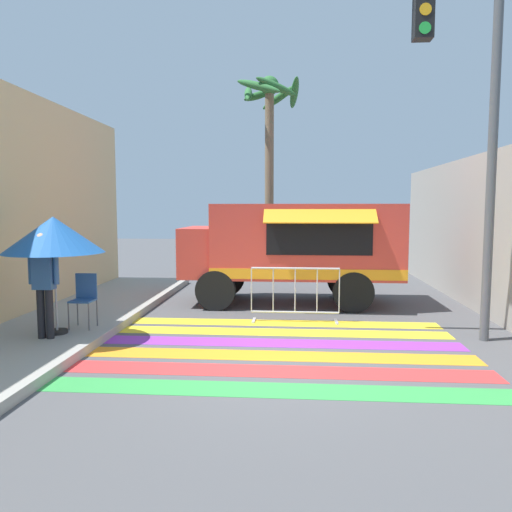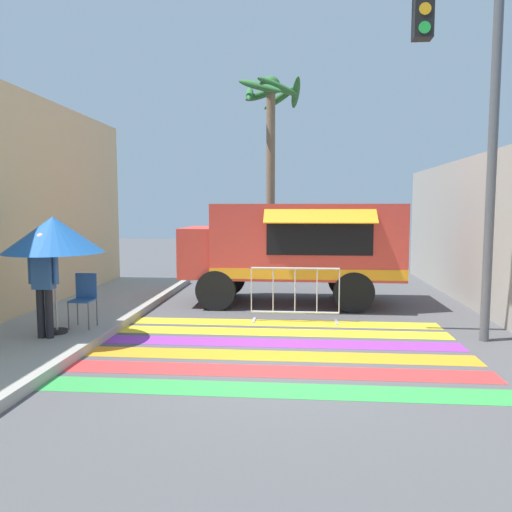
% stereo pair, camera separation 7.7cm
% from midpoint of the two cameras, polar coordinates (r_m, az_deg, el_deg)
% --- Properties ---
extents(ground_plane, '(60.00, 60.00, 0.00)m').
position_cam_midpoint_polar(ground_plane, '(7.73, 1.88, -12.31)').
color(ground_plane, '#4C4C4F').
extents(concrete_wall_right, '(0.20, 16.00, 3.58)m').
position_cam_midpoint_polar(concrete_wall_right, '(11.17, 26.46, 2.00)').
color(concrete_wall_right, '#A39E93').
rests_on(concrete_wall_right, ground_plane).
extents(crosswalk_painted, '(6.40, 4.36, 0.01)m').
position_cam_midpoint_polar(crosswalk_painted, '(8.52, 2.14, -10.57)').
color(crosswalk_painted, green).
rests_on(crosswalk_painted, ground_plane).
extents(food_truck, '(5.25, 2.62, 2.46)m').
position_cam_midpoint_polar(food_truck, '(12.30, 3.68, 1.42)').
color(food_truck, '#D13D33').
rests_on(food_truck, ground_plane).
extents(traffic_signal_pole, '(3.74, 0.29, 6.54)m').
position_cam_midpoint_polar(traffic_signal_pole, '(9.64, 21.57, 17.35)').
color(traffic_signal_pole, '#515456').
rests_on(traffic_signal_pole, ground_plane).
extents(patio_umbrella, '(1.72, 1.72, 2.06)m').
position_cam_midpoint_polar(patio_umbrella, '(9.35, -22.35, 2.21)').
color(patio_umbrella, black).
rests_on(patio_umbrella, sidewalk_left).
extents(folding_chair, '(0.40, 0.40, 0.99)m').
position_cam_midpoint_polar(folding_chair, '(9.81, -19.23, -4.20)').
color(folding_chair, '#4C4C51').
rests_on(folding_chair, sidewalk_left).
extents(vendor_person, '(0.53, 0.24, 1.80)m').
position_cam_midpoint_polar(vendor_person, '(9.13, -23.31, -2.33)').
color(vendor_person, black).
rests_on(vendor_person, sidewalk_left).
extents(barricade_front, '(1.84, 0.44, 1.14)m').
position_cam_midpoint_polar(barricade_front, '(10.39, 4.27, -4.49)').
color(barricade_front, '#B7BABF').
rests_on(barricade_front, ground_plane).
extents(palm_tree, '(2.05, 2.13, 6.53)m').
position_cam_midpoint_polar(palm_tree, '(16.43, 1.42, 14.14)').
color(palm_tree, '#7A664C').
rests_on(palm_tree, ground_plane).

